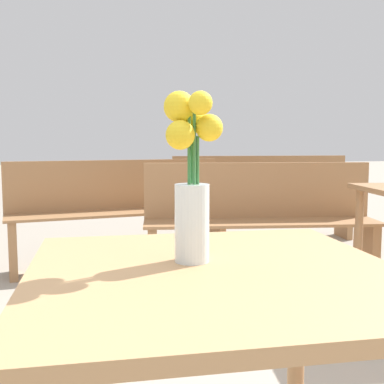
{
  "coord_description": "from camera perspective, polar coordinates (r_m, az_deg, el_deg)",
  "views": [
    {
      "loc": [
        -0.25,
        -0.96,
        1.01
      ],
      "look_at": [
        -0.04,
        0.07,
        0.9
      ],
      "focal_mm": 45.0,
      "sensor_mm": 36.0,
      "label": 1
    }
  ],
  "objects": [
    {
      "name": "table_front",
      "position": [
        1.07,
        2.74,
        -15.16
      ],
      "size": [
        0.8,
        0.8,
        0.74
      ],
      "color": "tan",
      "rests_on": "ground_plane"
    },
    {
      "name": "flower_vase",
      "position": [
        1.06,
        -0.12,
        1.39
      ],
      "size": [
        0.12,
        0.13,
        0.38
      ],
      "color": "silver",
      "rests_on": "table_front"
    },
    {
      "name": "bench_near",
      "position": [
        3.46,
        8.01,
        -3.0
      ],
      "size": [
        1.68,
        0.57,
        0.85
      ],
      "color": "#9E7047",
      "rests_on": "ground_plane"
    },
    {
      "name": "bench_middle",
      "position": [
        3.93,
        -8.65,
        -1.85
      ],
      "size": [
        1.78,
        0.62,
        0.85
      ],
      "color": "#9E7047",
      "rests_on": "ground_plane"
    },
    {
      "name": "bench_far",
      "position": [
        5.01,
        8.29,
        -0.08
      ],
      "size": [
        1.86,
        0.51,
        0.85
      ],
      "color": "#9E7047",
      "rests_on": "ground_plane"
    }
  ]
}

